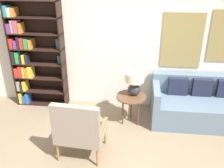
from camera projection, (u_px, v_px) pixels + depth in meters
name	position (u px, v px, depth m)	size (l,w,h in m)	color
wall_back	(122.00, 42.00, 4.82)	(6.40, 0.08, 2.70)	silver
bookshelf	(31.00, 56.00, 4.97)	(1.05, 0.30, 2.14)	black
armchair	(79.00, 129.00, 3.65)	(0.74, 0.66, 0.99)	olive
couch	(201.00, 105.00, 4.69)	(1.85, 0.89, 0.83)	slate
side_table	(131.00, 99.00, 4.53)	(0.55, 0.55, 0.56)	brown
table_lamp	(134.00, 82.00, 4.45)	(0.34, 0.34, 0.43)	#2D2D33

